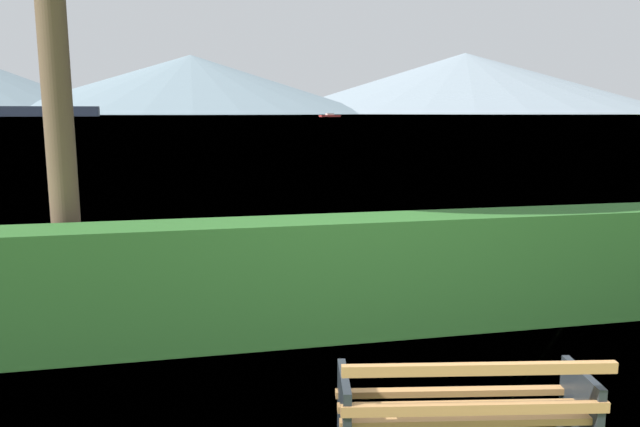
% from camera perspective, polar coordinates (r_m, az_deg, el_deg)
% --- Properties ---
extents(water_surface, '(620.00, 620.00, 0.00)m').
position_cam_1_polar(water_surface, '(312.66, -11.82, 9.02)').
color(water_surface, '#7A99A8').
rests_on(water_surface, ground_plane).
extents(park_bench, '(1.64, 0.83, 0.87)m').
position_cam_1_polar(park_bench, '(4.02, 13.51, -18.00)').
color(park_bench, '#A0703F').
rests_on(park_bench, ground_plane).
extents(hedge_row, '(8.08, 0.63, 1.21)m').
position_cam_1_polar(hedge_row, '(6.22, 3.43, -5.90)').
color(hedge_row, '#285B23').
rests_on(hedge_row, ground_plane).
extents(sailboat_mid, '(9.19, 4.77, 1.41)m').
position_cam_1_polar(sailboat_mid, '(249.90, 0.93, 9.23)').
color(sailboat_mid, '#B2332D').
rests_on(sailboat_mid, water_surface).
extents(distant_hills, '(860.20, 402.79, 61.28)m').
position_cam_1_polar(distant_hills, '(580.81, -6.03, 12.26)').
color(distant_hills, slate).
rests_on(distant_hills, ground_plane).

